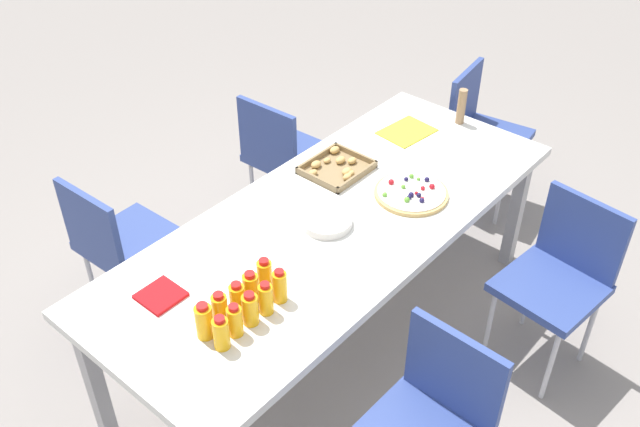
{
  "coord_description": "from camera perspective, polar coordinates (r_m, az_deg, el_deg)",
  "views": [
    {
      "loc": [
        -1.83,
        -1.49,
        2.55
      ],
      "look_at": [
        -0.04,
        0.05,
        0.75
      ],
      "focal_mm": 39.32,
      "sensor_mm": 36.0,
      "label": 1
    }
  ],
  "objects": [
    {
      "name": "ground_plane",
      "position": [
        3.47,
        1.05,
        -9.87
      ],
      "size": [
        12.0,
        12.0,
        0.0
      ],
      "primitive_type": "plane",
      "color": "gray"
    },
    {
      "name": "party_table",
      "position": [
        3.01,
        1.19,
        -1.24
      ],
      "size": [
        2.24,
        0.9,
        0.73
      ],
      "color": "silver",
      "rests_on": "ground_plane"
    },
    {
      "name": "chair_end",
      "position": [
        4.16,
        12.91,
        6.87
      ],
      "size": [
        0.45,
        0.45,
        0.83
      ],
      "rotation": [
        0.0,
        0.0,
        3.28
      ],
      "color": "#33478C",
      "rests_on": "ground_plane"
    },
    {
      "name": "chair_near_right",
      "position": [
        3.22,
        19.01,
        -4.53
      ],
      "size": [
        0.44,
        0.44,
        0.83
      ],
      "rotation": [
        0.0,
        0.0,
        1.46
      ],
      "color": "#33478C",
      "rests_on": "ground_plane"
    },
    {
      "name": "chair_far_right",
      "position": [
        3.83,
        -3.06,
        5.02
      ],
      "size": [
        0.42,
        0.42,
        0.83
      ],
      "rotation": [
        0.0,
        0.0,
        -1.53
      ],
      "color": "#33478C",
      "rests_on": "ground_plane"
    },
    {
      "name": "chair_near_left",
      "position": [
        2.57,
        9.01,
        -16.25
      ],
      "size": [
        0.41,
        0.41,
        0.83
      ],
      "rotation": [
        0.0,
        0.0,
        1.55
      ],
      "color": "#33478C",
      "rests_on": "ground_plane"
    },
    {
      "name": "chair_far_left",
      "position": [
        3.34,
        -16.12,
        -2.11
      ],
      "size": [
        0.41,
        0.41,
        0.83
      ],
      "rotation": [
        0.0,
        0.0,
        -1.53
      ],
      "color": "#33478C",
      "rests_on": "ground_plane"
    },
    {
      "name": "juice_bottle_0",
      "position": [
        2.42,
        -8.06,
        -9.62
      ],
      "size": [
        0.06,
        0.06,
        0.14
      ],
      "color": "#F9AC14",
      "rests_on": "party_table"
    },
    {
      "name": "juice_bottle_1",
      "position": [
        2.46,
        -6.95,
        -8.66
      ],
      "size": [
        0.05,
        0.05,
        0.13
      ],
      "color": "#F9AD14",
      "rests_on": "party_table"
    },
    {
      "name": "juice_bottle_2",
      "position": [
        2.49,
        -5.7,
        -7.75
      ],
      "size": [
        0.06,
        0.06,
        0.14
      ],
      "color": "#F9AC14",
      "rests_on": "party_table"
    },
    {
      "name": "juice_bottle_3",
      "position": [
        2.52,
        -4.44,
        -6.93
      ],
      "size": [
        0.05,
        0.05,
        0.14
      ],
      "color": "#FAAD14",
      "rests_on": "party_table"
    },
    {
      "name": "juice_bottle_4",
      "position": [
        2.56,
        -3.3,
        -5.93
      ],
      "size": [
        0.05,
        0.05,
        0.14
      ],
      "color": "#FAAB14",
      "rests_on": "party_table"
    },
    {
      "name": "juice_bottle_5",
      "position": [
        2.46,
        -9.41,
        -8.64
      ],
      "size": [
        0.06,
        0.06,
        0.15
      ],
      "color": "#F9AD14",
      "rests_on": "party_table"
    },
    {
      "name": "juice_bottle_6",
      "position": [
        2.5,
        -8.15,
        -7.74
      ],
      "size": [
        0.06,
        0.06,
        0.14
      ],
      "color": "#F9AD14",
      "rests_on": "party_table"
    },
    {
      "name": "juice_bottle_7",
      "position": [
        2.54,
        -6.75,
        -6.88
      ],
      "size": [
        0.06,
        0.06,
        0.13
      ],
      "color": "#F9AC14",
      "rests_on": "party_table"
    },
    {
      "name": "juice_bottle_8",
      "position": [
        2.57,
        -5.66,
        -6.04
      ],
      "size": [
        0.06,
        0.06,
        0.14
      ],
      "color": "#FAAD14",
      "rests_on": "party_table"
    },
    {
      "name": "juice_bottle_9",
      "position": [
        2.6,
        -4.52,
        -5.1
      ],
      "size": [
        0.06,
        0.06,
        0.15
      ],
      "color": "#FAAE14",
      "rests_on": "party_table"
    },
    {
      "name": "fruit_pizza",
      "position": [
        3.13,
        7.44,
        1.68
      ],
      "size": [
        0.33,
        0.33,
        0.05
      ],
      "color": "tan",
      "rests_on": "party_table"
    },
    {
      "name": "snack_tray",
      "position": [
        3.26,
        1.32,
        3.75
      ],
      "size": [
        0.29,
        0.26,
        0.04
      ],
      "color": "olive",
      "rests_on": "party_table"
    },
    {
      "name": "plate_stack",
      "position": [
        2.93,
        0.56,
        -0.66
      ],
      "size": [
        0.21,
        0.21,
        0.03
      ],
      "color": "silver",
      "rests_on": "party_table"
    },
    {
      "name": "napkin_stack",
      "position": [
        2.67,
        -12.83,
        -6.53
      ],
      "size": [
        0.15,
        0.15,
        0.01
      ],
      "primitive_type": "cube",
      "color": "red",
      "rests_on": "party_table"
    },
    {
      "name": "cardboard_tube",
      "position": [
        3.67,
        11.44,
        8.54
      ],
      "size": [
        0.04,
        0.04,
        0.19
      ],
      "primitive_type": "cylinder",
      "color": "#9E7A56",
      "rests_on": "party_table"
    },
    {
      "name": "paper_folder",
      "position": [
        3.59,
        7.07,
        6.64
      ],
      "size": [
        0.28,
        0.23,
        0.01
      ],
      "primitive_type": "cube",
      "rotation": [
        0.0,
        0.0,
        -0.11
      ],
      "color": "yellow",
      "rests_on": "party_table"
    }
  ]
}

